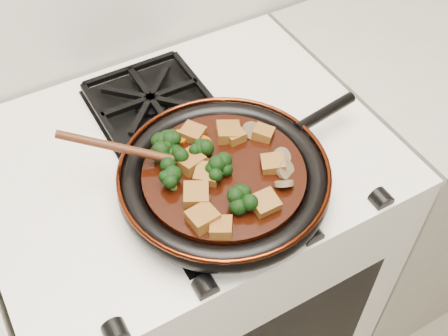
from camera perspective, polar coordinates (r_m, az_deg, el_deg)
stove at (r=1.43m, az=-3.22°, el=-10.44°), size 0.76×0.60×0.90m
burner_grate_front at (r=0.98m, az=-0.62°, el=-2.95°), size 0.23×0.23×0.03m
burner_grate_back at (r=1.15m, az=-7.43°, el=6.71°), size 0.23×0.23×0.03m
skillet at (r=0.97m, az=0.09°, el=-0.95°), size 0.49×0.37×0.05m
braising_sauce at (r=0.96m, az=-0.00°, el=-0.81°), size 0.28×0.28×0.02m
tofu_cube_0 at (r=0.96m, az=-3.50°, el=0.61°), size 0.05×0.05×0.03m
tofu_cube_1 at (r=0.91m, az=4.16°, el=-3.62°), size 0.04×0.04×0.03m
tofu_cube_2 at (r=0.94m, az=-1.75°, el=-0.68°), size 0.06×0.06×0.02m
tofu_cube_3 at (r=1.01m, az=0.45°, el=3.63°), size 0.06×0.06×0.03m
tofu_cube_4 at (r=1.00m, az=1.03°, el=3.38°), size 0.03×0.04×0.02m
tofu_cube_5 at (r=0.89m, az=-2.14°, el=-5.10°), size 0.05×0.05×0.03m
tofu_cube_6 at (r=0.88m, az=-0.28°, el=-6.08°), size 0.05×0.05×0.03m
tofu_cube_7 at (r=1.01m, az=-3.20°, el=3.52°), size 0.05×0.05×0.02m
tofu_cube_8 at (r=0.91m, az=-2.84°, el=-2.78°), size 0.06×0.06×0.02m
tofu_cube_9 at (r=0.96m, az=5.02°, el=0.39°), size 0.05×0.05×0.03m
tofu_cube_10 at (r=1.01m, az=4.01°, el=3.53°), size 0.05×0.05×0.03m
broccoli_floret_0 at (r=0.98m, az=-2.63°, el=1.86°), size 0.08×0.07×0.06m
broccoli_floret_1 at (r=0.96m, az=-5.24°, el=0.86°), size 0.08×0.08×0.06m
broccoli_floret_2 at (r=0.99m, az=-6.22°, el=2.27°), size 0.07×0.07×0.06m
broccoli_floret_3 at (r=0.99m, az=-5.77°, el=2.65°), size 0.08×0.09×0.07m
broccoli_floret_4 at (r=0.90m, az=1.92°, el=-3.48°), size 0.08×0.09×0.07m
broccoli_floret_5 at (r=0.93m, az=-5.19°, el=-1.52°), size 0.08×0.09×0.08m
broccoli_floret_6 at (r=0.98m, az=-5.86°, el=1.80°), size 0.08×0.09×0.07m
broccoli_floret_7 at (r=0.94m, az=-0.39°, el=-0.34°), size 0.09×0.09×0.08m
carrot_coin_0 at (r=0.99m, az=-2.13°, el=2.49°), size 0.03×0.03×0.02m
carrot_coin_1 at (r=0.92m, az=-2.80°, el=-2.31°), size 0.03×0.03×0.01m
carrot_coin_2 at (r=1.01m, az=-4.59°, el=3.12°), size 0.03×0.03×0.01m
carrot_coin_3 at (r=0.91m, az=-2.36°, el=-3.07°), size 0.03×0.03×0.02m
mushroom_slice_0 at (r=0.94m, az=6.11°, el=-1.58°), size 0.04×0.04×0.03m
mushroom_slice_1 at (r=1.01m, az=2.77°, el=3.80°), size 0.04×0.04×0.03m
mushroom_slice_2 at (r=0.95m, az=6.26°, el=-0.20°), size 0.04×0.04×0.03m
mushroom_slice_3 at (r=0.97m, az=5.89°, el=1.15°), size 0.04×0.04×0.03m
wooden_spoon at (r=0.96m, az=-6.68°, el=1.19°), size 0.14×0.11×0.24m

